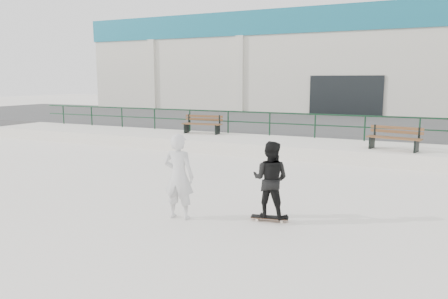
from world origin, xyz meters
The scene contains 10 objects.
ground centered at (0.00, 0.00, 0.00)m, with size 120.00×120.00×0.00m, color silver.
ledge centered at (0.00, 9.50, 0.25)m, with size 30.00×3.00×0.50m, color silver.
parking_strip centered at (0.00, 18.00, 0.25)m, with size 60.00×14.00×0.50m, color #404040.
railing centered at (0.00, 10.80, 1.24)m, with size 28.00×0.06×1.03m.
commercial_building centered at (0.00, 31.99, 4.58)m, with size 44.20×16.33×8.00m.
bench_left centered at (-4.02, 10.22, 0.92)m, with size 1.86×0.67×0.84m.
bench_right centered at (4.25, 8.87, 0.91)m, with size 1.88×0.89×0.83m.
skateboard centered at (2.36, 1.12, 0.07)m, with size 0.80×0.37×0.09m.
standing_skater centered at (2.36, 1.12, 0.90)m, with size 0.78×0.61×1.60m, color black.
seated_skater centered at (0.54, 0.48, 0.92)m, with size 0.67×0.44×1.83m, color silver.
Camera 1 is at (5.21, -7.28, 2.95)m, focal length 35.00 mm.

